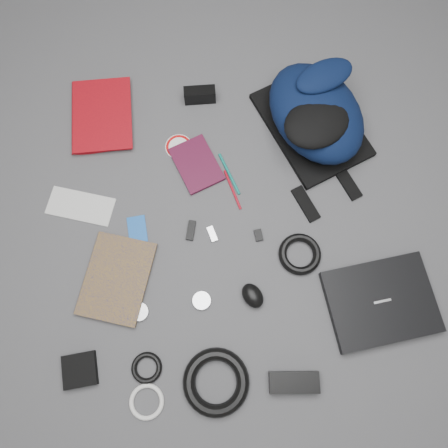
{
  "coord_description": "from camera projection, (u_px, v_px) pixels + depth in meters",
  "views": [
    {
      "loc": [
        -0.06,
        -0.37,
        1.32
      ],
      "look_at": [
        0.0,
        0.0,
        0.02
      ],
      "focal_mm": 35.0,
      "sensor_mm": 36.0,
      "label": 1
    }
  ],
  "objects": [
    {
      "name": "ground",
      "position": [
        224.0,
        226.0,
        1.37
      ],
      "size": [
        4.0,
        4.0,
        0.0
      ],
      "primitive_type": "plane",
      "color": "#4F4F51",
      "rests_on": "ground"
    },
    {
      "name": "backpack",
      "position": [
        316.0,
        113.0,
        1.39
      ],
      "size": [
        0.41,
        0.49,
        0.17
      ],
      "primitive_type": null,
      "rotation": [
        0.0,
        0.0,
        0.33
      ],
      "color": "black",
      "rests_on": "ground"
    },
    {
      "name": "laptop",
      "position": [
        381.0,
        302.0,
        1.29
      ],
      "size": [
        0.32,
        0.26,
        0.03
      ],
      "primitive_type": "cube",
      "rotation": [
        0.0,
        0.0,
        0.06
      ],
      "color": "black",
      "rests_on": "ground"
    },
    {
      "name": "textbook_red",
      "position": [
        72.0,
        118.0,
        1.46
      ],
      "size": [
        0.22,
        0.28,
        0.03
      ],
      "primitive_type": "imported",
      "rotation": [
        0.0,
        0.0,
        -0.06
      ],
      "color": "maroon",
      "rests_on": "ground"
    },
    {
      "name": "comic_book",
      "position": [
        87.0,
        272.0,
        1.32
      ],
      "size": [
        0.27,
        0.31,
        0.02
      ],
      "primitive_type": "imported",
      "rotation": [
        0.0,
        0.0,
        -0.37
      ],
      "color": "#BB890D",
      "rests_on": "ground"
    },
    {
      "name": "envelope",
      "position": [
        81.0,
        206.0,
        1.39
      ],
      "size": [
        0.23,
        0.16,
        0.0
      ],
      "primitive_type": "cube",
      "rotation": [
        0.0,
        0.0,
        -0.37
      ],
      "color": "silver",
      "rests_on": "ground"
    },
    {
      "name": "dvd_case",
      "position": [
        197.0,
        164.0,
        1.42
      ],
      "size": [
        0.17,
        0.21,
        0.01
      ],
      "primitive_type": "cube",
      "rotation": [
        0.0,
        0.0,
        0.31
      ],
      "color": "#3C0B20",
      "rests_on": "ground"
    },
    {
      "name": "compact_camera",
      "position": [
        200.0,
        95.0,
        1.47
      ],
      "size": [
        0.11,
        0.05,
        0.06
      ],
      "primitive_type": "cube",
      "rotation": [
        0.0,
        0.0,
        -0.08
      ],
      "color": "black",
      "rests_on": "ground"
    },
    {
      "name": "sticker_disc",
      "position": [
        179.0,
        147.0,
        1.45
      ],
      "size": [
        0.11,
        0.11,
        0.0
      ],
      "primitive_type": "cylinder",
      "rotation": [
        0.0,
        0.0,
        0.19
      ],
      "color": "white",
      "rests_on": "ground"
    },
    {
      "name": "pen_teal",
      "position": [
        229.0,
        174.0,
        1.42
      ],
      "size": [
        0.05,
        0.15,
        0.01
      ],
      "primitive_type": "cylinder",
      "rotation": [
        1.57,
        0.0,
        0.28
      ],
      "color": "#0D7568",
      "rests_on": "ground"
    },
    {
      "name": "pen_red",
      "position": [
        233.0,
        190.0,
        1.4
      ],
      "size": [
        0.04,
        0.14,
        0.01
      ],
      "primitive_type": "cylinder",
      "rotation": [
        1.57,
        0.0,
        0.22
      ],
      "color": "#A50C1C",
      "rests_on": "ground"
    },
    {
      "name": "id_badge",
      "position": [
        137.0,
        230.0,
        1.37
      ],
      "size": [
        0.06,
        0.09,
        0.0
      ],
      "primitive_type": "cube",
      "rotation": [
        0.0,
        0.0,
        0.03
      ],
      "color": "#1757B3",
      "rests_on": "ground"
    },
    {
      "name": "usb_black",
      "position": [
        191.0,
        230.0,
        1.36
      ],
      "size": [
        0.04,
        0.07,
        0.01
      ],
      "primitive_type": "cube",
      "rotation": [
        0.0,
        0.0,
        -0.3
      ],
      "color": "black",
      "rests_on": "ground"
    },
    {
      "name": "usb_silver",
      "position": [
        212.0,
        234.0,
        1.36
      ],
      "size": [
        0.03,
        0.05,
        0.01
      ],
      "primitive_type": "cube",
      "rotation": [
        0.0,
        0.0,
        0.22
      ],
      "color": "silver",
      "rests_on": "ground"
    },
    {
      "name": "key_fob",
      "position": [
        258.0,
        235.0,
        1.36
      ],
      "size": [
        0.02,
        0.04,
        0.01
      ],
      "primitive_type": "cube",
      "rotation": [
        0.0,
        0.0,
        0.05
      ],
      "color": "black",
      "rests_on": "ground"
    },
    {
      "name": "mouse",
      "position": [
        253.0,
        296.0,
        1.29
      ],
      "size": [
        0.08,
        0.1,
        0.04
      ],
      "primitive_type": "ellipsoid",
      "rotation": [
        0.0,
        0.0,
        0.42
      ],
      "color": "black",
      "rests_on": "ground"
    },
    {
      "name": "headphone_left",
      "position": [
        139.0,
        312.0,
        1.29
      ],
      "size": [
        0.06,
        0.06,
        0.01
      ],
      "primitive_type": "cylinder",
      "rotation": [
        0.0,
        0.0,
        0.12
      ],
      "color": "#A4A4A6",
      "rests_on": "ground"
    },
    {
      "name": "headphone_right",
      "position": [
        202.0,
        301.0,
        1.3
      ],
      "size": [
        0.06,
        0.06,
        0.01
      ],
      "primitive_type": "cylinder",
      "rotation": [
        0.0,
        0.0,
        -0.02
      ],
      "color": "silver",
      "rests_on": "ground"
    },
    {
      "name": "cable_coil",
      "position": [
        300.0,
        254.0,
        1.34
      ],
      "size": [
        0.15,
        0.15,
        0.03
      ],
      "primitive_type": "torus",
      "rotation": [
        0.0,
        0.0,
        -0.14
      ],
      "color": "black",
      "rests_on": "ground"
    },
    {
      "name": "power_brick",
      "position": [
        294.0,
        382.0,
        1.23
      ],
      "size": [
        0.15,
        0.08,
        0.03
      ],
      "primitive_type": "cube",
      "rotation": [
        0.0,
        0.0,
        -0.14
      ],
      "color": "black",
      "rests_on": "ground"
    },
    {
      "name": "power_cord_coil",
      "position": [
        216.0,
        382.0,
        1.23
      ],
      "size": [
        0.23,
        0.23,
        0.04
      ],
      "primitive_type": "torus",
      "rotation": [
        0.0,
        0.0,
        0.26
      ],
      "color": "black",
      "rests_on": "ground"
    },
    {
      "name": "pouch",
      "position": [
        80.0,
        370.0,
        1.24
      ],
      "size": [
        0.1,
        0.1,
        0.02
      ],
      "primitive_type": "cube",
      "rotation": [
        0.0,
        0.0,
        0.03
      ],
      "color": "black",
      "rests_on": "ground"
    },
    {
      "name": "earbud_coil",
      "position": [
        147.0,
        368.0,
        1.25
      ],
      "size": [
        0.12,
        0.12,
        0.02
      ],
      "primitive_type": "torus",
      "rotation": [
        0.0,
        0.0,
        0.37
      ],
      "color": "black",
      "rests_on": "ground"
    },
    {
      "name": "white_cable_coil",
      "position": [
        147.0,
        402.0,
        1.23
      ],
      "size": [
        0.11,
        0.11,
        0.01
      ],
      "primitive_type": "torus",
      "rotation": [
        0.0,
        0.0,
        0.17
      ],
      "color": "white",
      "rests_on": "ground"
    }
  ]
}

